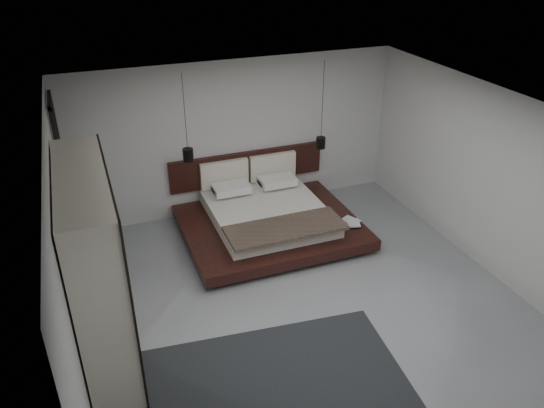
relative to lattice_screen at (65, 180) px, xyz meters
name	(u,v)px	position (x,y,z in m)	size (l,w,h in m)	color
floor	(301,296)	(2.95, -2.45, -1.30)	(6.00, 6.00, 0.00)	gray
ceiling	(307,112)	(2.95, -2.45, 1.50)	(6.00, 6.00, 0.00)	white
wall_back	(236,137)	(2.95, 0.55, 0.10)	(6.00, 6.00, 0.00)	#BBBBB9
wall_front	(443,369)	(2.95, -5.45, 0.10)	(6.00, 6.00, 0.00)	#BBBBB9
wall_left	(67,258)	(-0.05, -2.45, 0.10)	(6.00, 6.00, 0.00)	#BBBBB9
wall_right	(485,179)	(5.95, -2.45, 0.10)	(6.00, 6.00, 0.00)	#BBBBB9
lattice_screen	(65,180)	(0.00, 0.00, 0.00)	(0.05, 0.90, 2.60)	black
bed	(267,217)	(3.14, -0.55, -1.00)	(2.94, 2.46, 1.10)	black
book_lower	(347,223)	(4.34, -1.22, -1.01)	(0.22, 0.29, 0.03)	#99724C
book_upper	(347,223)	(4.32, -1.26, -0.99)	(0.21, 0.29, 0.02)	#99724C
pendant_left	(188,154)	(1.93, -0.07, 0.16)	(0.17, 0.17, 1.45)	black
pendant_right	(321,142)	(4.34, -0.07, 0.04)	(0.17, 0.17, 1.57)	black
wardrobe	(96,267)	(0.25, -2.48, -0.09)	(0.58, 2.47, 2.42)	silver
rug	(264,408)	(1.75, -4.15, -1.29)	(3.54, 2.53, 0.02)	black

